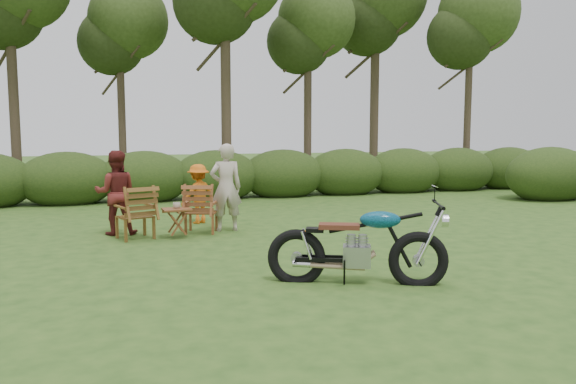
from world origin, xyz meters
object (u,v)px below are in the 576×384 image
object	(u,v)px
cup	(177,205)
adult_a	(226,231)
side_table	(177,223)
adult_b	(117,234)
motorcycle	(356,283)
lawn_chair_right	(202,233)
lawn_chair_left	(136,239)
child	(199,223)

from	to	relation	value
cup	adult_a	size ratio (longest dim) A/B	0.08
side_table	adult_b	size ratio (longest dim) A/B	0.34
motorcycle	lawn_chair_right	bearing A→B (deg)	131.33
lawn_chair_right	lawn_chair_left	xyz separation A→B (m)	(-1.22, -0.26, 0.00)
lawn_chair_left	adult_b	distance (m)	0.62
cup	adult_a	xyz separation A→B (m)	(0.99, 0.42, -0.59)
lawn_chair_right	lawn_chair_left	size ratio (longest dim) A/B	0.98
lawn_chair_left	cup	world-z (taller)	cup
lawn_chair_left	adult_a	distance (m)	1.74
motorcycle	lawn_chair_left	bearing A→B (deg)	146.77
lawn_chair_right	adult_b	world-z (taller)	adult_b
side_table	adult_b	world-z (taller)	adult_b
lawn_chair_right	lawn_chair_left	distance (m)	1.25
cup	adult_a	world-z (taller)	adult_a
motorcycle	cup	size ratio (longest dim) A/B	15.86
side_table	child	xyz separation A→B (m)	(0.61, 1.51, -0.27)
lawn_chair_right	child	world-z (taller)	child
adult_a	side_table	bearing A→B (deg)	24.60
motorcycle	cup	world-z (taller)	cup
lawn_chair_right	adult_b	size ratio (longest dim) A/B	0.60
motorcycle	adult_b	distance (m)	5.28
side_table	cup	size ratio (longest dim) A/B	3.96
cup	child	size ratio (longest dim) A/B	0.11
cup	adult_b	distance (m)	1.36
adult_a	adult_b	size ratio (longest dim) A/B	1.08
motorcycle	side_table	bearing A→B (deg)	139.55
lawn_chair_left	lawn_chair_right	bearing A→B (deg)	172.95
cup	lawn_chair_right	bearing A→B (deg)	36.88
adult_a	child	bearing A→B (deg)	-70.05
adult_a	adult_b	world-z (taller)	adult_a
motorcycle	cup	xyz separation A→B (m)	(-1.85, 3.78, 0.59)
lawn_chair_left	side_table	distance (m)	0.78
motorcycle	lawn_chair_left	world-z (taller)	motorcycle
lawn_chair_right	side_table	size ratio (longest dim) A/B	1.74
motorcycle	child	size ratio (longest dim) A/B	1.74
adult_a	motorcycle	bearing A→B (deg)	102.16
adult_a	adult_b	distance (m)	2.04
adult_a	adult_b	bearing A→B (deg)	-5.94
side_table	child	size ratio (longest dim) A/B	0.43
adult_a	child	distance (m)	1.14
side_table	lawn_chair_right	bearing A→B (deg)	38.52
adult_b	child	distance (m)	1.85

